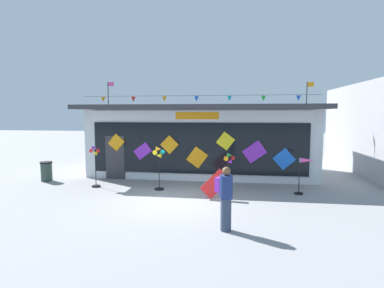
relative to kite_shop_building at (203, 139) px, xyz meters
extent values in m
plane|color=gray|center=(-0.47, -5.43, -1.73)|extent=(80.00, 80.00, 0.00)
cube|color=silver|center=(0.00, 0.06, -0.13)|extent=(10.65, 4.48, 3.22)
cube|color=#333338|center=(0.00, -0.45, 1.58)|extent=(11.05, 5.51, 0.20)
cube|color=silver|center=(0.00, -2.22, 1.20)|extent=(9.79, 0.08, 0.46)
cube|color=orange|center=(0.00, -2.25, 1.20)|extent=(1.92, 0.04, 0.32)
cube|color=black|center=(0.00, -2.21, -0.25)|extent=(9.58, 0.06, 2.28)
cube|color=#333338|center=(-3.83, -2.21, -0.73)|extent=(0.90, 0.07, 2.00)
cube|color=orange|center=(-3.74, -2.27, -0.02)|extent=(0.81, 0.03, 0.82)
cube|color=purple|center=(-2.49, -2.27, -0.40)|extent=(0.87, 0.03, 0.82)
cube|color=orange|center=(-1.24, -2.27, -0.09)|extent=(0.85, 0.03, 0.85)
cube|color=orange|center=(0.00, -2.27, -0.64)|extent=(0.98, 0.03, 1.00)
cube|color=yellow|center=(1.25, -2.27, 0.10)|extent=(0.83, 0.03, 0.84)
cube|color=purple|center=(2.50, -2.27, -0.35)|extent=(1.07, 0.03, 1.03)
cube|color=blue|center=(3.74, -2.27, -0.64)|extent=(0.97, 0.03, 0.97)
cylinder|color=black|center=(0.00, -2.52, 2.06)|extent=(10.22, 0.01, 0.01)
cone|color=orange|center=(-4.19, -2.52, 1.92)|extent=(0.20, 0.20, 0.22)
cone|color=red|center=(-2.80, -2.52, 1.92)|extent=(0.20, 0.20, 0.22)
cone|color=orange|center=(-1.40, -2.52, 1.92)|extent=(0.20, 0.20, 0.22)
cone|color=blue|center=(0.00, -2.52, 1.92)|extent=(0.20, 0.20, 0.22)
cone|color=#19B7BC|center=(1.40, -2.52, 1.92)|extent=(0.20, 0.20, 0.22)
cone|color=green|center=(2.80, -2.52, 1.92)|extent=(0.20, 0.20, 0.22)
cone|color=blue|center=(4.20, -2.52, 1.92)|extent=(0.20, 0.20, 0.22)
cylinder|color=black|center=(-5.07, 0.06, 2.32)|extent=(0.04, 0.04, 1.28)
cube|color=#EA4CA3|center=(-4.91, 0.06, 2.84)|extent=(0.32, 0.02, 0.22)
cylinder|color=black|center=(5.08, 0.06, 2.25)|extent=(0.04, 0.04, 1.14)
cube|color=orange|center=(5.24, 0.06, 2.70)|extent=(0.32, 0.02, 0.22)
cylinder|color=black|center=(-4.02, -3.84, -1.70)|extent=(0.35, 0.35, 0.06)
cylinder|color=black|center=(-4.02, -3.84, -0.97)|extent=(0.03, 0.03, 1.52)
cylinder|color=black|center=(-4.02, -3.88, -0.21)|extent=(0.06, 0.04, 0.06)
cone|color=red|center=(-3.91, -3.88, -0.21)|extent=(0.16, 0.17, 0.16)
cone|color=purple|center=(-4.02, -3.88, -0.10)|extent=(0.17, 0.16, 0.16)
cone|color=red|center=(-4.13, -3.88, -0.21)|extent=(0.16, 0.17, 0.16)
cone|color=yellow|center=(-4.02, -3.88, -0.33)|extent=(0.17, 0.16, 0.16)
cylinder|color=black|center=(-1.31, -3.94, -1.70)|extent=(0.37, 0.37, 0.06)
cylinder|color=black|center=(-1.31, -3.94, -0.98)|extent=(0.03, 0.03, 1.51)
cylinder|color=black|center=(-1.31, -3.98, -0.22)|extent=(0.06, 0.04, 0.06)
cone|color=#19B7BC|center=(-1.18, -3.98, -0.22)|extent=(0.19, 0.20, 0.19)
cone|color=orange|center=(-1.31, -3.98, -0.09)|extent=(0.20, 0.19, 0.19)
cone|color=yellow|center=(-1.43, -3.98, -0.22)|extent=(0.19, 0.20, 0.19)
cone|color=yellow|center=(-1.31, -3.98, -0.35)|extent=(0.20, 0.19, 0.19)
cylinder|color=black|center=(1.46, -3.83, -1.70)|extent=(0.30, 0.30, 0.06)
cylinder|color=black|center=(1.46, -3.83, -1.08)|extent=(0.03, 0.03, 1.31)
cylinder|color=black|center=(1.46, -3.87, -0.42)|extent=(0.06, 0.04, 0.06)
cone|color=red|center=(1.58, -3.87, -0.42)|extent=(0.18, 0.19, 0.18)
cone|color=green|center=(1.46, -3.87, -0.30)|extent=(0.19, 0.18, 0.18)
cone|color=orange|center=(1.34, -3.87, -0.42)|extent=(0.18, 0.19, 0.18)
cone|color=purple|center=(1.46, -3.87, -0.54)|extent=(0.19, 0.18, 0.18)
cylinder|color=black|center=(4.07, -3.86, -1.70)|extent=(0.32, 0.32, 0.06)
cylinder|color=black|center=(4.07, -3.86, -1.09)|extent=(0.03, 0.03, 1.30)
cone|color=#EA4CA3|center=(4.33, -3.86, -0.44)|extent=(0.54, 0.22, 0.20)
cylinder|color=#19B7BC|center=(4.07, -3.86, -0.44)|extent=(0.03, 0.16, 0.16)
cylinder|color=#333D56|center=(1.47, -7.88, -1.30)|extent=(0.28, 0.28, 0.86)
cylinder|color=navy|center=(1.47, -7.88, -0.57)|extent=(0.34, 0.34, 0.60)
sphere|color=brown|center=(1.47, -7.88, -0.16)|extent=(0.22, 0.22, 0.22)
cube|color=purple|center=(1.31, -7.77, -0.54)|extent=(0.28, 0.30, 0.38)
cylinder|color=#2D4238|center=(-6.71, -3.12, -1.33)|extent=(0.48, 0.48, 0.80)
cylinder|color=black|center=(-6.71, -3.12, -0.89)|extent=(0.52, 0.52, 0.08)
cube|color=red|center=(0.99, -4.93, -1.19)|extent=(1.08, 0.21, 1.08)
camera|label=1|loc=(1.70, -15.66, 1.30)|focal=28.77mm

